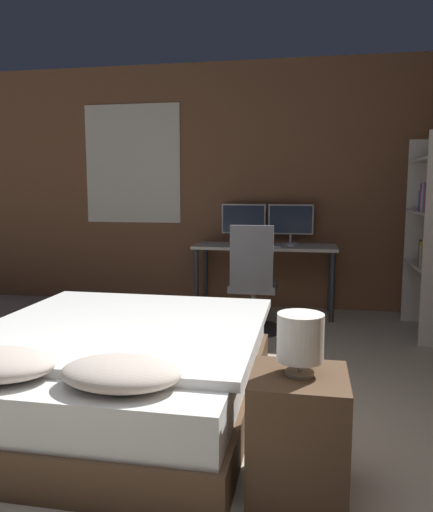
{
  "coord_description": "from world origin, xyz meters",
  "views": [
    {
      "loc": [
        0.51,
        -1.59,
        1.33
      ],
      "look_at": [
        -0.28,
        2.59,
        0.75
      ],
      "focal_mm": 35.0,
      "sensor_mm": 36.0,
      "label": 1
    }
  ],
  "objects": [
    {
      "name": "bookshelf",
      "position": [
        1.56,
        3.08,
        1.01
      ],
      "size": [
        0.26,
        0.85,
        1.8
      ],
      "color": "beige",
      "rests_on": "ground_plane"
    },
    {
      "name": "monitor_left",
      "position": [
        -0.21,
        3.82,
        0.98
      ],
      "size": [
        0.48,
        0.16,
        0.42
      ],
      "color": "#B7B7BC",
      "rests_on": "desk"
    },
    {
      "name": "office_chair",
      "position": [
        0.01,
        2.89,
        0.39
      ],
      "size": [
        0.52,
        0.52,
        1.01
      ],
      "color": "black",
      "rests_on": "ground_plane"
    },
    {
      "name": "monitor_right",
      "position": [
        0.3,
        3.82,
        0.98
      ],
      "size": [
        0.48,
        0.16,
        0.42
      ],
      "color": "#B7B7BC",
      "rests_on": "desk"
    },
    {
      "name": "nightstand",
      "position": [
        0.48,
        0.49,
        0.27
      ],
      "size": [
        0.42,
        0.42,
        0.54
      ],
      "color": "brown",
      "rests_on": "ground_plane"
    },
    {
      "name": "bedside_lamp",
      "position": [
        0.48,
        0.49,
        0.7
      ],
      "size": [
        0.2,
        0.2,
        0.27
      ],
      "color": "gray",
      "rests_on": "nightstand"
    },
    {
      "name": "computer_mouse",
      "position": [
        0.31,
        3.46,
        0.75
      ],
      "size": [
        0.07,
        0.05,
        0.04
      ],
      "color": "#B7B7BC",
      "rests_on": "desk"
    },
    {
      "name": "bed",
      "position": [
        -0.6,
        1.13,
        0.25
      ],
      "size": [
        1.67,
        1.96,
        0.58
      ],
      "color": "brown",
      "rests_on": "ground_plane"
    },
    {
      "name": "desk",
      "position": [
        0.05,
        3.64,
        0.64
      ],
      "size": [
        1.49,
        0.57,
        0.74
      ],
      "color": "beige",
      "rests_on": "ground_plane"
    },
    {
      "name": "wall_back",
      "position": [
        -0.02,
        3.99,
        1.35
      ],
      "size": [
        12.0,
        0.08,
        2.7
      ],
      "color": "brown",
      "rests_on": "ground_plane"
    },
    {
      "name": "keyboard",
      "position": [
        0.05,
        3.46,
        0.74
      ],
      "size": [
        0.36,
        0.13,
        0.02
      ],
      "color": "#B7B7BC",
      "rests_on": "desk"
    }
  ]
}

